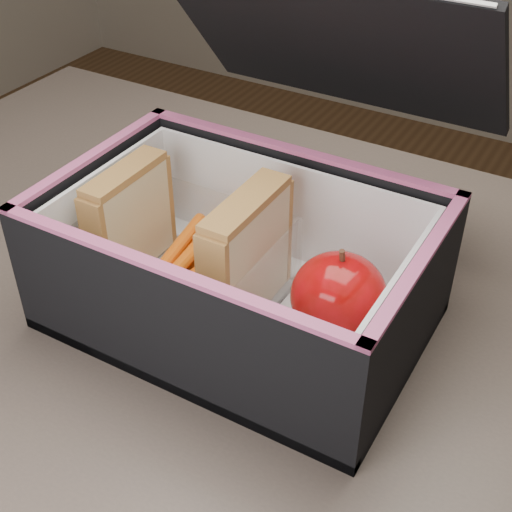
% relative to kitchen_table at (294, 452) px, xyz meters
% --- Properties ---
extents(kitchen_table, '(1.20, 0.80, 0.75)m').
position_rel_kitchen_table_xyz_m(kitchen_table, '(0.00, 0.00, 0.00)').
color(kitchen_table, brown).
rests_on(kitchen_table, ground).
extents(lunch_bag, '(0.31, 0.33, 0.27)m').
position_rel_kitchen_table_xyz_m(lunch_bag, '(-0.08, 0.05, 0.16)').
color(lunch_bag, black).
rests_on(lunch_bag, kitchen_table).
extents(plastic_tub, '(0.16, 0.12, 0.07)m').
position_rel_kitchen_table_xyz_m(plastic_tub, '(-0.13, 0.04, 0.14)').
color(plastic_tub, white).
rests_on(plastic_tub, lunch_bag).
extents(sandwich_left, '(0.03, 0.09, 0.10)m').
position_rel_kitchen_table_xyz_m(sandwich_left, '(-0.19, 0.04, 0.16)').
color(sandwich_left, tan).
rests_on(sandwich_left, plastic_tub).
extents(sandwich_right, '(0.03, 0.10, 0.11)m').
position_rel_kitchen_table_xyz_m(sandwich_right, '(-0.07, 0.04, 0.16)').
color(sandwich_right, tan).
rests_on(sandwich_right, plastic_tub).
extents(carrot_sticks, '(0.06, 0.15, 0.03)m').
position_rel_kitchen_table_xyz_m(carrot_sticks, '(-0.13, 0.05, 0.12)').
color(carrot_sticks, '#CE451A').
rests_on(carrot_sticks, plastic_tub).
extents(paper_napkin, '(0.10, 0.11, 0.01)m').
position_rel_kitchen_table_xyz_m(paper_napkin, '(0.02, 0.04, 0.11)').
color(paper_napkin, white).
rests_on(paper_napkin, lunch_bag).
extents(red_apple, '(0.09, 0.09, 0.08)m').
position_rel_kitchen_table_xyz_m(red_apple, '(0.01, 0.05, 0.15)').
color(red_apple, '#850B03').
rests_on(red_apple, paper_napkin).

